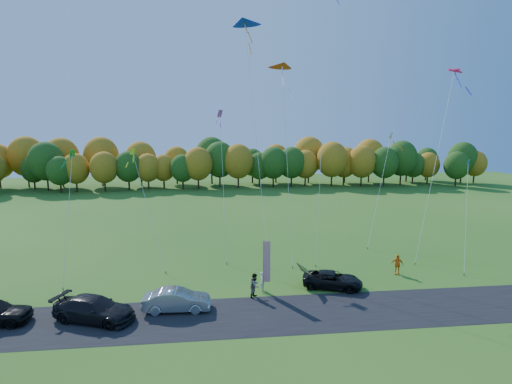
{
  "coord_description": "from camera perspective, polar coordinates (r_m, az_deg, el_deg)",
  "views": [
    {
      "loc": [
        -4.02,
        -29.62,
        12.73
      ],
      "look_at": [
        0.0,
        6.0,
        7.0
      ],
      "focal_mm": 28.0,
      "sensor_mm": 36.0,
      "label": 1
    }
  ],
  "objects": [
    {
      "name": "person_east",
      "position": [
        37.73,
        19.53,
        -9.74
      ],
      "size": [
        1.14,
        0.87,
        1.8
      ],
      "primitive_type": "imported",
      "rotation": [
        0.0,
        0.0,
        -0.48
      ],
      "color": "orange",
      "rests_on": "ground"
    },
    {
      "name": "silver_sedan",
      "position": [
        29.65,
        -11.23,
        -14.89
      ],
      "size": [
        4.75,
        1.81,
        1.55
      ],
      "primitive_type": "imported",
      "rotation": [
        0.0,
        0.0,
        1.53
      ],
      "color": "#AEAEB3",
      "rests_on": "ground"
    },
    {
      "name": "kite_parafoil_rainbow",
      "position": [
        44.43,
        24.35,
        4.2
      ],
      "size": [
        8.96,
        8.31,
        19.48
      ],
      "color": "#4C3F33",
      "rests_on": "ground"
    },
    {
      "name": "kite_diamond_blue_low",
      "position": [
        41.47,
        27.83,
        -2.95
      ],
      "size": [
        3.3,
        5.29,
        10.05
      ],
      "color": "#4C3F33",
      "rests_on": "ground"
    },
    {
      "name": "black_suv",
      "position": [
        33.5,
        10.87,
        -12.21
      ],
      "size": [
        5.21,
        3.62,
        1.32
      ],
      "primitive_type": "imported",
      "rotation": [
        0.0,
        0.0,
        1.24
      ],
      "color": "black",
      "rests_on": "ground"
    },
    {
      "name": "feather_flag",
      "position": [
        31.1,
        1.45,
        -9.83
      ],
      "size": [
        0.57,
        0.07,
        4.34
      ],
      "color": "#999999",
      "rests_on": "ground"
    },
    {
      "name": "person_tailgate_a",
      "position": [
        32.3,
        0.94,
        -12.63
      ],
      "size": [
        0.48,
        0.63,
        1.56
      ],
      "primitive_type": "imported",
      "rotation": [
        0.0,
        0.0,
        1.37
      ],
      "color": "silver",
      "rests_on": "ground"
    },
    {
      "name": "kite_diamond_yellow",
      "position": [
        39.19,
        -15.19,
        -2.16
      ],
      "size": [
        4.24,
        7.54,
        10.99
      ],
      "color": "#4C3F33",
      "rests_on": "ground"
    },
    {
      "name": "asphalt_strip",
      "position": [
        28.89,
        2.33,
        -17.06
      ],
      "size": [
        90.0,
        6.0,
        0.01
      ],
      "primitive_type": "cube",
      "color": "black",
      "rests_on": "ground"
    },
    {
      "name": "kite_diamond_pink",
      "position": [
        39.9,
        -4.73,
        1.66
      ],
      "size": [
        1.29,
        7.01,
        15.03
      ],
      "color": "#4C3F33",
      "rests_on": "ground"
    },
    {
      "name": "dark_truck_a",
      "position": [
        29.79,
        -22.11,
        -15.22
      ],
      "size": [
        5.97,
        4.02,
        1.61
      ],
      "primitive_type": "imported",
      "rotation": [
        0.0,
        0.0,
        1.22
      ],
      "color": "black",
      "rests_on": "ground"
    },
    {
      "name": "kite_delta_red",
      "position": [
        40.36,
        4.34,
        7.98
      ],
      "size": [
        2.77,
        9.64,
        20.85
      ],
      "color": "#4C3F33",
      "rests_on": "ground"
    },
    {
      "name": "kite_delta_blue",
      "position": [
        40.52,
        -0.18,
        9.63
      ],
      "size": [
        3.35,
        11.55,
        25.91
      ],
      "color": "#4C3F33",
      "rests_on": "ground"
    },
    {
      "name": "kite_parafoil_orange",
      "position": [
        42.8,
        9.59,
        11.55
      ],
      "size": [
        6.32,
        13.53,
        29.75
      ],
      "color": "#4C3F33",
      "rests_on": "ground"
    },
    {
      "name": "kite_diamond_white",
      "position": [
        46.55,
        17.28,
        0.45
      ],
      "size": [
        5.06,
        5.93,
        12.63
      ],
      "color": "#4C3F33",
      "rests_on": "ground"
    },
    {
      "name": "person_tailgate_b",
      "position": [
        31.14,
        -0.15,
        -13.19
      ],
      "size": [
        1.07,
        1.13,
        1.86
      ],
      "primitive_type": "imported",
      "rotation": [
        0.0,
        0.0,
        1.03
      ],
      "color": "gray",
      "rests_on": "ground"
    },
    {
      "name": "kite_diamond_green",
      "position": [
        37.48,
        -25.27,
        -2.87
      ],
      "size": [
        1.02,
        6.36,
        11.13
      ],
      "color": "#4C3F33",
      "rests_on": "ground"
    },
    {
      "name": "tree_line",
      "position": [
        85.67,
        -3.68,
        0.52
      ],
      "size": [
        116.0,
        12.0,
        10.0
      ],
      "primitive_type": null,
      "color": "#1E4711",
      "rests_on": "ground"
    },
    {
      "name": "ground",
      "position": [
        32.49,
        1.22,
        -13.99
      ],
      "size": [
        160.0,
        160.0,
        0.0
      ],
      "primitive_type": "plane",
      "color": "#275E19"
    }
  ]
}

